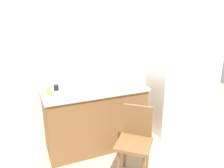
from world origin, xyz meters
TOP-DOWN VIEW (x-y plane):
  - ground_plane at (0.00, 0.00)m, footprint 8.00×8.00m
  - back_wall at (0.00, 1.00)m, footprint 4.80×0.10m
  - cabinet_base at (-0.44, 0.65)m, footprint 1.43×0.60m
  - countertop at (-0.44, 0.65)m, footprint 1.47×0.64m
  - faucet at (-0.49, 0.90)m, footprint 0.02×0.02m
  - refrigerator at (0.86, 0.66)m, footprint 0.58×0.58m
  - chair at (-0.20, -0.14)m, footprint 0.56×0.56m
  - dish_tray at (-0.07, 0.55)m, footprint 0.28×0.20m
  - cup_yellow at (-1.07, 0.67)m, footprint 0.07×0.07m
  - cup_black at (-0.95, 0.79)m, footprint 0.07×0.07m

SIDE VIEW (x-z plane):
  - ground_plane at x=0.00m, z-range 0.00..0.00m
  - cabinet_base at x=-0.44m, z-range 0.00..0.89m
  - chair at x=-0.20m, z-range 0.05..0.94m
  - refrigerator at x=0.86m, z-range 0.00..1.25m
  - countertop at x=-0.44m, z-range 0.89..0.93m
  - dish_tray at x=-0.07m, z-range 0.93..0.98m
  - cup_black at x=-0.95m, z-range 0.93..1.01m
  - cup_yellow at x=-1.07m, z-range 0.93..1.01m
  - faucet at x=-0.49m, z-range 0.93..1.17m
  - back_wall at x=0.00m, z-range 0.00..2.54m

